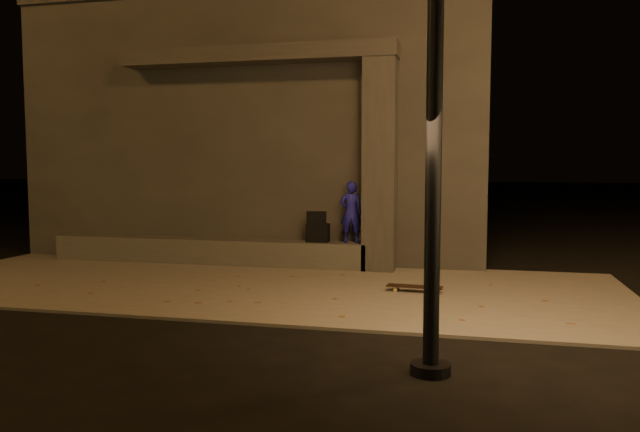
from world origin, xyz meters
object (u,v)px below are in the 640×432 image
(skateboarder, at_px, (351,212))
(skateboard, at_px, (415,287))
(backpack, at_px, (318,231))
(column, at_px, (380,165))

(skateboarder, bearing_deg, skateboard, 115.53)
(backpack, relative_size, skateboard, 0.69)
(skateboard, bearing_deg, column, 116.94)
(skateboard, bearing_deg, skateboarder, 129.13)
(skateboarder, distance_m, skateboard, 2.36)
(skateboarder, bearing_deg, column, 170.07)
(column, bearing_deg, backpack, 180.00)
(column, distance_m, backpack, 1.59)
(skateboarder, height_order, skateboard, skateboarder)
(skateboarder, relative_size, backpack, 1.95)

